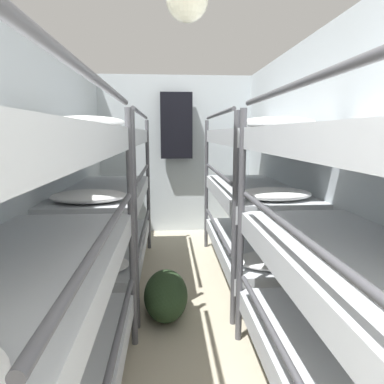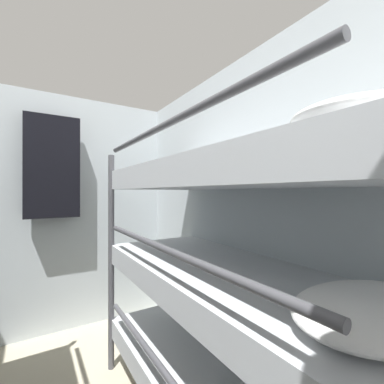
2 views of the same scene
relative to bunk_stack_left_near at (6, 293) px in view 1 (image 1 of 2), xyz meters
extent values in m
cube|color=silver|center=(-0.39, 1.17, 0.26)|extent=(0.06, 5.27, 2.24)
cube|color=silver|center=(1.82, 1.17, 0.26)|extent=(0.06, 5.27, 2.24)
cube|color=silver|center=(0.71, 3.77, 0.26)|extent=(2.27, 0.06, 2.24)
cylinder|color=#4C4C51|center=(0.35, 0.97, -0.07)|extent=(0.04, 0.04, 1.59)
cylinder|color=#4C4C51|center=(0.35, 0.07, -0.36)|extent=(0.03, 1.57, 0.03)
cube|color=silver|center=(-0.01, 0.07, -0.01)|extent=(0.72, 1.85, 0.14)
cylinder|color=#4C4C51|center=(0.35, 0.07, 0.20)|extent=(0.03, 1.57, 0.03)
cylinder|color=#4C4C51|center=(0.35, 0.07, 0.75)|extent=(0.03, 1.57, 0.03)
cylinder|color=#4C4C51|center=(1.07, 0.97, -0.07)|extent=(0.04, 0.04, 1.59)
cylinder|color=#4C4C51|center=(1.07, 0.07, -0.36)|extent=(0.03, 1.57, 0.03)
cube|color=silver|center=(1.43, 0.07, -0.01)|extent=(0.72, 1.85, 0.14)
cylinder|color=#4C4C51|center=(1.07, 0.07, 0.20)|extent=(0.03, 1.57, 0.03)
cylinder|color=#4C4C51|center=(1.07, 0.07, 0.75)|extent=(0.03, 1.57, 0.03)
cylinder|color=#4C4C51|center=(0.35, 1.17, -0.07)|extent=(0.04, 0.04, 1.59)
cylinder|color=#4C4C51|center=(0.35, 2.98, -0.07)|extent=(0.04, 0.04, 1.59)
cube|color=silver|center=(-0.01, 2.07, -0.56)|extent=(0.72, 1.85, 0.14)
ellipsoid|color=white|center=(-0.01, 1.39, -0.45)|extent=(0.57, 0.40, 0.09)
cylinder|color=#4C4C51|center=(0.35, 2.07, -0.36)|extent=(0.03, 1.57, 0.03)
cube|color=silver|center=(-0.01, 2.07, -0.01)|extent=(0.72, 1.85, 0.14)
ellipsoid|color=white|center=(-0.01, 1.39, 0.10)|extent=(0.57, 0.40, 0.09)
cylinder|color=#4C4C51|center=(0.35, 2.07, 0.20)|extent=(0.03, 1.57, 0.03)
cube|color=silver|center=(-0.01, 2.07, 0.54)|extent=(0.72, 1.85, 0.14)
ellipsoid|color=white|center=(-0.01, 1.39, 0.65)|extent=(0.57, 0.40, 0.09)
cylinder|color=#4C4C51|center=(0.35, 2.07, 0.75)|extent=(0.03, 1.57, 0.03)
cylinder|color=#4C4C51|center=(1.07, 1.17, -0.07)|extent=(0.04, 0.04, 1.59)
cylinder|color=#4C4C51|center=(1.07, 2.98, -0.07)|extent=(0.04, 0.04, 1.59)
cube|color=silver|center=(1.43, 2.07, -0.56)|extent=(0.72, 1.85, 0.14)
ellipsoid|color=white|center=(1.43, 1.39, -0.45)|extent=(0.57, 0.40, 0.09)
cylinder|color=#4C4C51|center=(1.07, 2.07, -0.36)|extent=(0.03, 1.57, 0.03)
cube|color=silver|center=(1.43, 2.07, -0.01)|extent=(0.72, 1.85, 0.14)
ellipsoid|color=white|center=(1.43, 1.39, 0.10)|extent=(0.57, 0.40, 0.09)
cylinder|color=#4C4C51|center=(1.07, 2.07, 0.20)|extent=(0.03, 1.57, 0.03)
cube|color=silver|center=(1.43, 2.07, 0.54)|extent=(0.72, 1.85, 0.14)
ellipsoid|color=white|center=(1.43, 1.39, 0.65)|extent=(0.57, 0.40, 0.09)
cylinder|color=#4C4C51|center=(1.07, 2.07, 0.75)|extent=(0.03, 1.57, 0.03)
ellipsoid|color=#23381E|center=(0.56, 1.33, -0.69)|extent=(0.34, 0.60, 0.34)
cube|color=black|center=(0.72, 3.62, 0.67)|extent=(0.44, 0.12, 0.90)
sphere|color=#F4EFCC|center=(0.71, 0.88, 1.31)|extent=(0.24, 0.24, 0.24)
camera|label=1|loc=(0.59, -1.20, 0.57)|focal=32.00mm
camera|label=2|loc=(0.57, 1.04, 0.45)|focal=24.00mm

